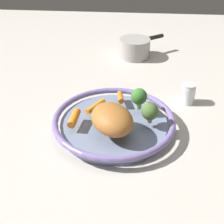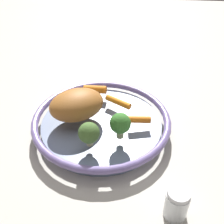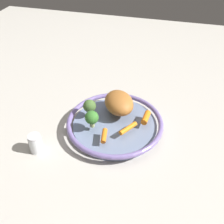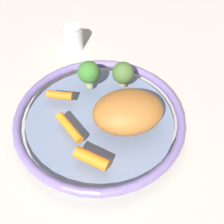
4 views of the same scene
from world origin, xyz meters
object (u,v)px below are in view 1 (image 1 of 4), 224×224
baby_carrot_right (120,97)px  baby_carrot_back (95,106)px  broccoli_floret_mid (150,112)px  saucepan (135,48)px  roast_chicken_piece (111,119)px  broccoli_floret_edge (139,97)px  baby_carrot_left (74,118)px  salt_shaker (188,94)px  serving_bowl (114,123)px

baby_carrot_right → baby_carrot_back: (-0.05, 0.06, -0.00)m
broccoli_floret_mid → saucepan: (0.50, 0.05, -0.03)m
roast_chicken_piece → broccoli_floret_edge: (0.10, -0.06, 0.00)m
baby_carrot_back → roast_chicken_piece: bearing=-150.7°
baby_carrot_right → broccoli_floret_edge: bearing=-127.7°
roast_chicken_piece → baby_carrot_left: roast_chicken_piece is taller
baby_carrot_back → saucepan: 0.46m
salt_shaker → roast_chicken_piece: bearing=134.7°
roast_chicken_piece → broccoli_floret_mid: (0.04, -0.09, -0.00)m
roast_chicken_piece → baby_carrot_right: size_ratio=2.48×
baby_carrot_left → broccoli_floret_edge: 0.18m
roast_chicken_piece → saucepan: bearing=-5.0°
baby_carrot_back → broccoli_floret_edge: 0.12m
baby_carrot_back → broccoli_floret_edge: size_ratio=1.16×
broccoli_floret_edge → broccoli_floret_mid: 0.07m
baby_carrot_back → broccoli_floret_mid: size_ratio=1.29×
serving_bowl → broccoli_floret_edge: 0.10m
baby_carrot_right → serving_bowl: bearing=172.3°
broccoli_floret_mid → salt_shaker: broccoli_floret_mid is taller
serving_bowl → broccoli_floret_edge: bearing=-53.1°
baby_carrot_right → broccoli_floret_mid: bearing=-141.7°
roast_chicken_piece → broccoli_floret_mid: 0.10m
broccoli_floret_mid → saucepan: 0.50m
serving_bowl → salt_shaker: 0.26m
broccoli_floret_edge → roast_chicken_piece: bearing=147.8°
baby_carrot_back → broccoli_floret_edge: broccoli_floret_edge is taller
baby_carrot_left → salt_shaker: 0.36m
broccoli_floret_mid → salt_shaker: size_ratio=0.84×
baby_carrot_right → baby_carrot_left: 0.16m
baby_carrot_right → baby_carrot_left: baby_carrot_left is taller
baby_carrot_left → saucepan: saucepan is taller
baby_carrot_right → baby_carrot_back: baby_carrot_right is taller
roast_chicken_piece → baby_carrot_right: (0.14, -0.01, -0.02)m
baby_carrot_left → roast_chicken_piece: bearing=-105.8°
roast_chicken_piece → baby_carrot_right: 0.14m
saucepan → serving_bowl: bearing=174.6°
roast_chicken_piece → baby_carrot_back: 0.11m
serving_bowl → saucepan: (0.48, -0.05, 0.01)m
broccoli_floret_edge → salt_shaker: broccoli_floret_edge is taller
serving_bowl → baby_carrot_right: size_ratio=6.39×
broccoli_floret_mid → baby_carrot_left: bearing=94.3°
broccoli_floret_edge → baby_carrot_left: bearing=114.9°
baby_carrot_back → broccoli_floret_edge: (0.01, -0.12, 0.03)m
baby_carrot_back → saucepan: size_ratio=0.40×
serving_bowl → broccoli_floret_mid: size_ratio=6.08×
serving_bowl → broccoli_floret_mid: bearing=-98.3°
serving_bowl → broccoli_floret_edge: broccoli_floret_edge is taller
broccoli_floret_edge → baby_carrot_right: bearing=52.3°
serving_bowl → baby_carrot_left: bearing=105.7°
baby_carrot_back → broccoli_floret_mid: (-0.05, -0.14, 0.02)m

